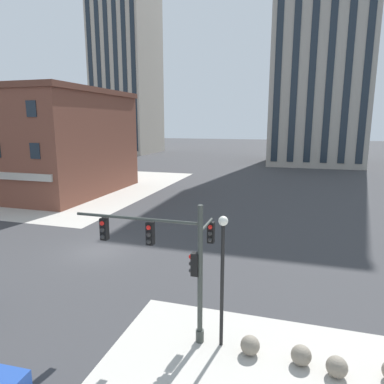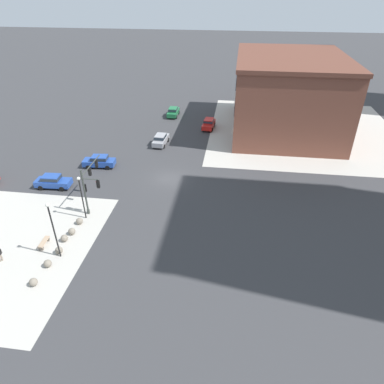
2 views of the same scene
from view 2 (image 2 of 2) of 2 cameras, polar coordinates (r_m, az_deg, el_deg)
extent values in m
plane|color=#38383A|center=(46.07, -3.82, 2.24)|extent=(320.00, 320.00, 0.00)
cube|color=#B7B2A8|center=(64.48, 17.80, 9.62)|extent=(32.00, 32.00, 0.02)
cylinder|color=#383D38|center=(40.71, -16.72, -3.11)|extent=(0.32, 0.32, 0.50)
cylinder|color=#383D38|center=(39.39, -17.28, -0.09)|extent=(0.20, 0.20, 5.55)
cylinder|color=#383D38|center=(40.48, -16.33, 4.31)|extent=(5.22, 0.12, 0.12)
cylinder|color=#383D38|center=(38.18, -16.45, 2.06)|extent=(0.11, 1.80, 0.11)
cube|color=black|center=(40.24, -16.52, 3.22)|extent=(0.28, 0.28, 0.90)
sphere|color=red|center=(40.18, -16.79, 3.58)|extent=(0.18, 0.18, 0.18)
sphere|color=#282828|center=(40.31, -16.73, 3.23)|extent=(0.18, 0.18, 0.18)
sphere|color=#282828|center=(40.43, -16.67, 2.89)|extent=(0.18, 0.18, 0.18)
cube|color=black|center=(41.86, -15.51, 4.53)|extent=(0.28, 0.28, 0.90)
sphere|color=red|center=(41.80, -15.76, 4.88)|extent=(0.18, 0.18, 0.18)
sphere|color=#282828|center=(41.93, -15.71, 4.54)|extent=(0.18, 0.18, 0.18)
sphere|color=#282828|center=(42.05, -15.66, 4.20)|extent=(0.18, 0.18, 0.18)
cube|color=black|center=(39.32, -17.27, 0.63)|extent=(0.28, 0.28, 0.90)
sphere|color=red|center=(39.31, -17.24, 1.10)|extent=(0.18, 0.18, 0.18)
sphere|color=#282828|center=(39.44, -17.18, 0.75)|extent=(0.18, 0.18, 0.18)
sphere|color=#282828|center=(39.58, -17.12, 0.40)|extent=(0.18, 0.18, 0.18)
cube|color=black|center=(38.14, -15.23, 1.27)|extent=(0.28, 0.28, 0.90)
sphere|color=red|center=(38.06, -15.51, 1.65)|extent=(0.18, 0.18, 0.18)
sphere|color=#282828|center=(38.20, -15.45, 1.29)|extent=(0.18, 0.18, 0.18)
sphere|color=#282828|center=(38.33, -15.39, 0.92)|extent=(0.18, 0.18, 0.18)
sphere|color=gray|center=(39.28, -18.08, -4.58)|extent=(0.72, 0.72, 0.72)
sphere|color=gray|center=(38.02, -19.22, -6.15)|extent=(0.72, 0.72, 0.72)
sphere|color=gray|center=(37.35, -20.33, -7.16)|extent=(0.72, 0.72, 0.72)
sphere|color=gray|center=(36.03, -21.10, -8.95)|extent=(0.72, 0.72, 0.72)
sphere|color=gray|center=(34.93, -22.73, -10.83)|extent=(0.72, 0.72, 0.72)
sphere|color=gray|center=(33.60, -24.72, -13.36)|extent=(0.72, 0.72, 0.72)
cube|color=tan|center=(37.49, -23.28, -7.56)|extent=(1.83, 0.60, 0.10)
cube|color=#665B51|center=(38.11, -22.79, -7.20)|extent=(0.27, 0.42, 0.39)
cube|color=#665B51|center=(37.17, -23.64, -8.52)|extent=(0.27, 0.42, 0.39)
cylinder|color=gray|center=(37.43, -28.93, -9.41)|extent=(0.13, 0.13, 0.76)
cylinder|color=gray|center=(37.40, -29.18, -9.53)|extent=(0.13, 0.13, 0.76)
cylinder|color=black|center=(37.06, -29.00, -8.52)|extent=(0.09, 0.09, 0.51)
cylinder|color=black|center=(38.92, -17.62, -1.19)|extent=(0.14, 0.14, 4.82)
sphere|color=white|center=(37.64, -18.24, 2.13)|extent=(0.36, 0.36, 0.36)
cylinder|color=black|center=(34.13, -21.74, -6.25)|extent=(0.14, 0.14, 5.70)
sphere|color=white|center=(32.48, -22.78, -2.00)|extent=(0.36, 0.36, 0.36)
cube|color=#23479E|center=(50.36, -15.07, 4.75)|extent=(2.11, 4.53, 0.76)
cube|color=#23479E|center=(50.02, -15.01, 5.45)|extent=(1.66, 2.23, 0.60)
cube|color=#232D38|center=(50.02, -15.01, 5.45)|extent=(1.71, 2.32, 0.40)
cylinder|color=black|center=(50.25, -16.76, 3.94)|extent=(0.27, 0.66, 0.64)
cylinder|color=black|center=(51.66, -16.21, 4.80)|extent=(0.27, 0.66, 0.64)
cylinder|color=black|center=(49.42, -13.76, 3.92)|extent=(0.27, 0.66, 0.64)
cylinder|color=black|center=(50.84, -13.28, 4.79)|extent=(0.27, 0.66, 0.64)
cube|color=#23479E|center=(47.03, -21.90, 1.46)|extent=(1.96, 4.48, 0.76)
cube|color=#23479E|center=(46.79, -22.23, 2.19)|extent=(1.59, 2.18, 0.60)
cube|color=#232D38|center=(46.79, -22.23, 2.19)|extent=(1.63, 2.27, 0.40)
cylinder|color=black|center=(47.27, -19.93, 1.52)|extent=(0.25, 0.65, 0.64)
cylinder|color=black|center=(45.98, -20.70, 0.47)|extent=(0.25, 0.65, 0.64)
cylinder|color=black|center=(48.46, -22.87, 1.63)|extent=(0.25, 0.65, 0.64)
cylinder|color=black|center=(47.20, -23.70, 0.61)|extent=(0.25, 0.65, 0.64)
cube|color=#1E6B3D|center=(68.51, -3.11, 12.96)|extent=(4.40, 1.77, 0.76)
cube|color=#1E6B3D|center=(68.15, -3.15, 13.46)|extent=(2.11, 1.50, 0.60)
cube|color=#232D38|center=(68.15, -3.15, 13.46)|extent=(2.20, 1.53, 0.40)
cylinder|color=black|center=(70.05, -3.59, 13.04)|extent=(0.64, 0.22, 0.64)
cylinder|color=black|center=(69.76, -2.21, 13.00)|extent=(0.64, 0.22, 0.64)
cylinder|color=black|center=(67.52, -4.03, 12.31)|extent=(0.64, 0.22, 0.64)
cylinder|color=black|center=(67.22, -2.60, 12.26)|extent=(0.64, 0.22, 0.64)
cube|color=red|center=(62.34, 2.77, 11.06)|extent=(4.54, 2.14, 0.76)
cube|color=red|center=(62.25, 2.81, 11.69)|extent=(2.23, 1.67, 0.60)
cube|color=#232D38|center=(62.25, 2.81, 11.69)|extent=(2.33, 1.72, 0.40)
cylinder|color=black|center=(61.09, 3.31, 10.22)|extent=(0.66, 0.27, 0.64)
cylinder|color=black|center=(61.37, 1.75, 10.36)|extent=(0.66, 0.27, 0.64)
cylinder|color=black|center=(63.61, 3.74, 11.09)|extent=(0.66, 0.27, 0.64)
cylinder|color=black|center=(63.87, 2.23, 11.22)|extent=(0.66, 0.27, 0.64)
cube|color=#99999E|center=(55.94, -5.17, 8.49)|extent=(4.48, 1.98, 0.76)
cube|color=#99999E|center=(55.55, -5.25, 9.08)|extent=(2.19, 1.60, 0.60)
cube|color=#232D38|center=(55.55, -5.25, 9.08)|extent=(2.28, 1.64, 0.40)
cylinder|color=black|center=(57.51, -5.61, 8.72)|extent=(0.65, 0.25, 0.64)
cylinder|color=black|center=(57.10, -3.98, 8.62)|extent=(0.65, 0.25, 0.64)
cylinder|color=black|center=(55.12, -6.37, 7.63)|extent=(0.65, 0.25, 0.64)
cylinder|color=black|center=(54.68, -4.68, 7.52)|extent=(0.65, 0.25, 0.64)
cube|color=brown|center=(62.73, 15.45, 15.07)|extent=(23.22, 17.17, 11.67)
cube|color=brown|center=(61.38, 16.30, 20.54)|extent=(23.69, 17.51, 0.60)
cube|color=#B7B2A8|center=(62.92, 7.05, 13.57)|extent=(22.06, 0.24, 0.70)
cube|color=#1E2833|center=(71.19, 7.49, 17.78)|extent=(1.10, 0.08, 1.50)
cube|color=#1E2833|center=(66.68, 7.39, 16.84)|extent=(1.10, 0.08, 1.50)
cube|color=#1E2833|center=(62.19, 7.29, 15.78)|extent=(1.10, 0.08, 1.50)
cube|color=#1E2833|center=(57.73, 7.16, 14.55)|extent=(1.10, 0.08, 1.50)
cube|color=#1E2833|center=(53.30, 7.02, 13.11)|extent=(1.10, 0.08, 1.50)
cube|color=#1E2833|center=(70.38, 7.72, 20.85)|extent=(1.10, 0.08, 1.50)
cube|color=#1E2833|center=(65.82, 7.64, 20.12)|extent=(1.10, 0.08, 1.50)
cube|color=#1E2833|center=(61.27, 7.54, 19.28)|extent=(1.10, 0.08, 1.50)
cube|color=#1E2833|center=(56.73, 7.43, 18.30)|extent=(1.10, 0.08, 1.50)
cube|color=#1E2833|center=(52.22, 7.30, 17.16)|extent=(1.10, 0.08, 1.50)
camera|label=1|loc=(41.11, -35.65, 5.55)|focal=32.42mm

